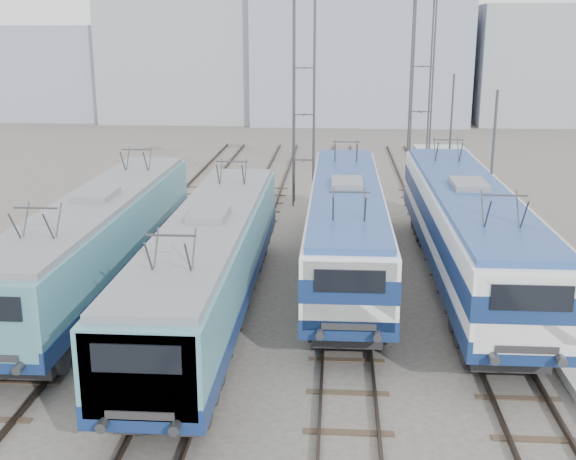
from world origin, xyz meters
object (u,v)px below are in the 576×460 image
(mast_rear, at_px, (451,134))
(catenary_tower_east, at_px, (421,82))
(locomotive_center_left, at_px, (209,261))
(locomotive_far_right, at_px, (467,225))
(locomotive_far_left, at_px, (98,236))
(catenary_tower_west, at_px, (304,84))
(locomotive_center_right, at_px, (346,220))
(mast_mid, at_px, (492,171))

(mast_rear, bearing_deg, catenary_tower_east, -136.40)
(catenary_tower_east, bearing_deg, locomotive_center_left, -114.18)
(locomotive_center_left, bearing_deg, locomotive_far_right, 25.62)
(locomotive_far_left, xyz_separation_m, catenary_tower_west, (6.75, 14.95, 4.43))
(locomotive_far_right, xyz_separation_m, mast_rear, (1.85, 17.17, 1.11))
(locomotive_center_right, height_order, catenary_tower_east, catenary_tower_east)
(locomotive_far_left, height_order, locomotive_center_right, locomotive_center_right)
(catenary_tower_west, bearing_deg, mast_rear, 24.94)
(locomotive_center_left, height_order, mast_rear, mast_rear)
(locomotive_far_right, bearing_deg, locomotive_far_left, -172.46)
(locomotive_center_left, relative_size, mast_mid, 2.52)
(locomotive_far_right, relative_size, catenary_tower_east, 1.56)
(catenary_tower_west, distance_m, catenary_tower_east, 6.80)
(locomotive_center_right, distance_m, locomotive_far_right, 4.59)
(mast_mid, height_order, mast_rear, same)
(locomotive_far_left, relative_size, catenary_tower_west, 1.48)
(locomotive_center_left, relative_size, catenary_tower_east, 1.47)
(mast_mid, xyz_separation_m, mast_rear, (0.00, 12.00, 0.00))
(locomotive_center_left, relative_size, catenary_tower_west, 1.47)
(locomotive_far_left, xyz_separation_m, mast_mid, (15.35, 6.95, 1.29))
(catenary_tower_east, bearing_deg, locomotive_center_right, -106.57)
(locomotive_center_left, distance_m, locomotive_center_right, 6.88)
(locomotive_center_right, xyz_separation_m, mast_rear, (6.35, 16.28, 1.22))
(locomotive_center_left, distance_m, catenary_tower_west, 18.18)
(catenary_tower_west, xyz_separation_m, catenary_tower_east, (6.50, 2.00, 0.00))
(locomotive_center_right, relative_size, mast_rear, 2.55)
(locomotive_far_left, xyz_separation_m, locomotive_far_right, (13.50, 1.79, 0.18))
(locomotive_far_right, bearing_deg, catenary_tower_west, 117.14)
(locomotive_center_right, bearing_deg, locomotive_far_right, -11.14)
(locomotive_center_left, bearing_deg, mast_mid, 41.16)
(locomotive_center_right, bearing_deg, mast_rear, 68.69)
(locomotive_far_right, distance_m, mast_rear, 17.30)
(catenary_tower_east, bearing_deg, mast_rear, 43.60)
(locomotive_far_left, height_order, catenary_tower_east, catenary_tower_east)
(mast_rear, bearing_deg, locomotive_center_left, -116.80)
(locomotive_center_right, xyz_separation_m, mast_mid, (6.35, 4.28, 1.22))
(locomotive_far_left, distance_m, locomotive_far_right, 13.62)
(locomotive_far_left, relative_size, mast_rear, 2.53)
(locomotive_center_left, distance_m, catenary_tower_east, 21.82)
(catenary_tower_east, distance_m, mast_mid, 10.69)
(catenary_tower_east, bearing_deg, locomotive_far_left, -128.01)
(locomotive_far_right, relative_size, catenary_tower_west, 1.56)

